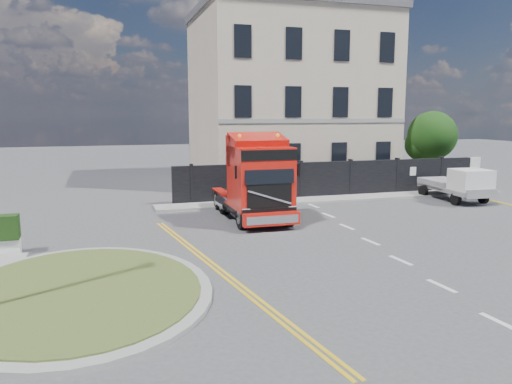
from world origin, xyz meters
name	(u,v)px	position (x,y,z in m)	size (l,w,h in m)	color
ground	(291,245)	(0.00, 0.00, 0.00)	(120.00, 120.00, 0.00)	#424244
traffic_island	(79,291)	(-7.00, -3.00, 0.08)	(6.80, 6.80, 0.17)	gray
hoarding_fence	(343,179)	(6.55, 9.00, 1.00)	(18.80, 0.25, 2.00)	black
georgian_building	(287,97)	(6.00, 16.50, 5.77)	(12.30, 10.30, 12.80)	beige
tree	(430,138)	(14.38, 12.10, 3.05)	(3.20, 3.20, 4.80)	#382619
pavement_far	(341,198)	(6.00, 8.10, 0.06)	(20.00, 1.60, 0.12)	gray
truck	(256,183)	(0.00, 4.19, 1.66)	(2.36, 6.19, 3.70)	black
flatbed_pickup	(464,184)	(11.70, 5.38, 0.97)	(2.09, 4.47, 1.81)	gray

